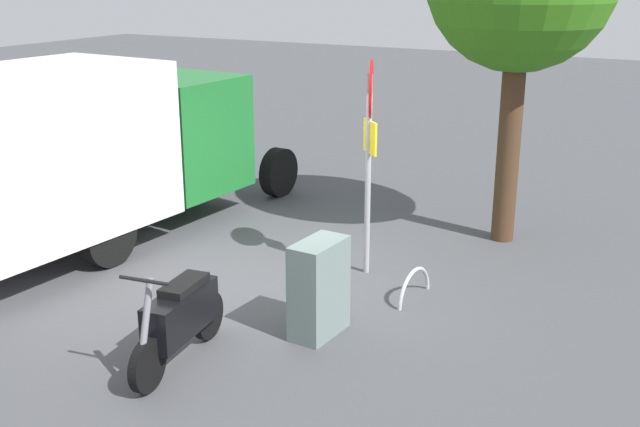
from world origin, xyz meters
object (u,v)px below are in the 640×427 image
stop_sign (370,134)px  utility_cabinet (319,288)px  motorcycle (180,317)px  bike_rack_hoop (414,299)px  box_truck_near (86,144)px

stop_sign → utility_cabinet: stop_sign is taller
motorcycle → stop_sign: 3.64m
motorcycle → bike_rack_hoop: size_ratio=2.13×
box_truck_near → bike_rack_hoop: (-0.33, 5.19, -1.55)m
utility_cabinet → bike_rack_hoop: bearing=157.1°
motorcycle → box_truck_near: bearing=-131.5°
motorcycle → bike_rack_hoop: (-2.73, 1.59, -0.52)m
stop_sign → bike_rack_hoop: size_ratio=3.47×
stop_sign → bike_rack_hoop: bearing=59.6°
bike_rack_hoop → stop_sign: bearing=-120.4°
stop_sign → bike_rack_hoop: 2.24m
box_truck_near → utility_cabinet: 4.81m
box_truck_near → stop_sign: bearing=-74.6°
box_truck_near → stop_sign: stop_sign is taller
motorcycle → stop_sign: bearing=160.8°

